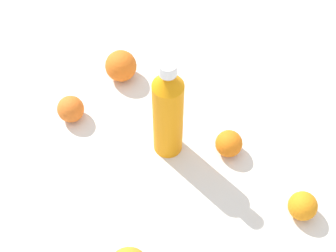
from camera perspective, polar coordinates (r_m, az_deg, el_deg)
The scene contains 6 objects.
ground_plane at distance 1.17m, azimuth -2.06°, elevation -1.24°, with size 2.40×2.40×0.00m, color silver.
water_bottle at distance 1.05m, azimuth -0.00°, elevation 1.54°, with size 0.06×0.06×0.28m.
orange_0 at distance 1.26m, azimuth -5.27°, elevation 6.69°, with size 0.08×0.08×0.08m, color orange.
orange_1 at distance 1.09m, azimuth 14.78°, elevation -8.61°, with size 0.06×0.06×0.06m, color orange.
orange_2 at distance 1.20m, azimuth -10.80°, elevation 1.87°, with size 0.06×0.06×0.06m, color orange.
orange_3 at distance 1.14m, azimuth 6.80°, elevation -1.95°, with size 0.06×0.06×0.06m, color orange.
Camera 1 is at (0.29, -0.58, 0.98)m, focal length 54.70 mm.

